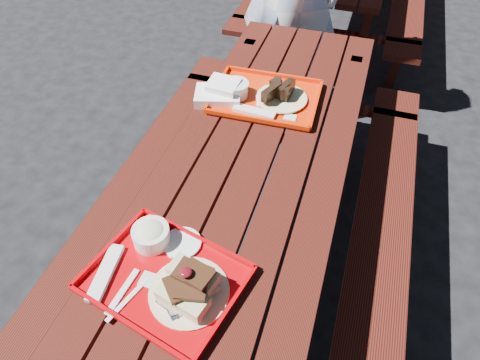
% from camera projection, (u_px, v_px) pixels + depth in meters
% --- Properties ---
extents(ground, '(60.00, 60.00, 0.00)m').
position_uv_depth(ground, '(249.00, 267.00, 2.27)').
color(ground, black).
rests_on(ground, ground).
extents(picnic_table_near, '(1.41, 2.40, 0.75)m').
position_uv_depth(picnic_table_near, '(251.00, 197.00, 1.86)').
color(picnic_table_near, '#46160D').
rests_on(picnic_table_near, ground).
extents(near_tray, '(0.54, 0.46, 0.15)m').
position_uv_depth(near_tray, '(168.00, 269.00, 1.35)').
color(near_tray, '#AF0309').
rests_on(near_tray, picnic_table_near).
extents(far_tray, '(0.51, 0.40, 0.08)m').
position_uv_depth(far_tray, '(264.00, 96.00, 2.01)').
color(far_tray, red).
rests_on(far_tray, picnic_table_near).
extents(white_cloth, '(0.24, 0.20, 0.09)m').
position_uv_depth(white_cloth, '(219.00, 93.00, 2.01)').
color(white_cloth, white).
rests_on(white_cloth, picnic_table_near).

